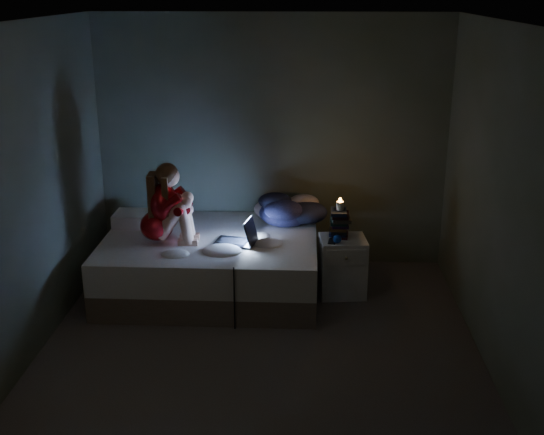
# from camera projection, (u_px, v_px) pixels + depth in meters

# --- Properties ---
(floor) EXTENTS (3.60, 3.80, 0.02)m
(floor) POSITION_uv_depth(u_px,v_px,m) (260.00, 349.00, 5.56)
(floor) COLOR #473F3B
(floor) RESTS_ON ground
(ceiling) EXTENTS (3.60, 3.80, 0.02)m
(ceiling) POSITION_uv_depth(u_px,v_px,m) (258.00, 20.00, 4.70)
(ceiling) COLOR silver
(ceiling) RESTS_ON ground
(wall_back) EXTENTS (3.60, 0.02, 2.60)m
(wall_back) POSITION_uv_depth(u_px,v_px,m) (272.00, 143.00, 6.94)
(wall_back) COLOR #404B36
(wall_back) RESTS_ON ground
(wall_front) EXTENTS (3.60, 0.02, 2.60)m
(wall_front) POSITION_uv_depth(u_px,v_px,m) (232.00, 314.00, 3.33)
(wall_front) COLOR #404B36
(wall_front) RESTS_ON ground
(wall_left) EXTENTS (0.02, 3.80, 2.60)m
(wall_left) POSITION_uv_depth(u_px,v_px,m) (27.00, 195.00, 5.22)
(wall_left) COLOR #404B36
(wall_left) RESTS_ON ground
(wall_right) EXTENTS (0.02, 3.80, 2.60)m
(wall_right) POSITION_uv_depth(u_px,v_px,m) (499.00, 202.00, 5.05)
(wall_right) COLOR #404B36
(wall_right) RESTS_ON ground
(bed) EXTENTS (2.03, 1.52, 0.56)m
(bed) POSITION_uv_depth(u_px,v_px,m) (211.00, 264.00, 6.53)
(bed) COLOR beige
(bed) RESTS_ON ground
(pillow) EXTENTS (0.46, 0.33, 0.13)m
(pillow) POSITION_uv_depth(u_px,v_px,m) (138.00, 219.00, 6.73)
(pillow) COLOR silver
(pillow) RESTS_ON bed
(woman) EXTENTS (0.49, 0.34, 0.77)m
(woman) POSITION_uv_depth(u_px,v_px,m) (156.00, 203.00, 6.19)
(woman) COLOR maroon
(woman) RESTS_ON bed
(laptop) EXTENTS (0.42, 0.33, 0.26)m
(laptop) POSITION_uv_depth(u_px,v_px,m) (235.00, 230.00, 6.23)
(laptop) COLOR black
(laptop) RESTS_ON bed
(clothes_pile) EXTENTS (0.69, 0.63, 0.33)m
(clothes_pile) POSITION_uv_depth(u_px,v_px,m) (285.00, 208.00, 6.75)
(clothes_pile) COLOR #181D42
(clothes_pile) RESTS_ON bed
(nightstand) EXTENTS (0.47, 0.42, 0.57)m
(nightstand) POSITION_uv_depth(u_px,v_px,m) (342.00, 266.00, 6.45)
(nightstand) COLOR silver
(nightstand) RESTS_ON ground
(book_stack) EXTENTS (0.19, 0.25, 0.26)m
(book_stack) POSITION_uv_depth(u_px,v_px,m) (339.00, 224.00, 6.36)
(book_stack) COLOR black
(book_stack) RESTS_ON nightstand
(candle) EXTENTS (0.07, 0.07, 0.08)m
(candle) POSITION_uv_depth(u_px,v_px,m) (340.00, 207.00, 6.31)
(candle) COLOR beige
(candle) RESTS_ON book_stack
(phone) EXTENTS (0.10, 0.15, 0.01)m
(phone) POSITION_uv_depth(u_px,v_px,m) (331.00, 241.00, 6.29)
(phone) COLOR black
(phone) RESTS_ON nightstand
(blue_orb) EXTENTS (0.08, 0.08, 0.08)m
(blue_orb) POSITION_uv_depth(u_px,v_px,m) (336.00, 239.00, 6.24)
(blue_orb) COLOR navy
(blue_orb) RESTS_ON nightstand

